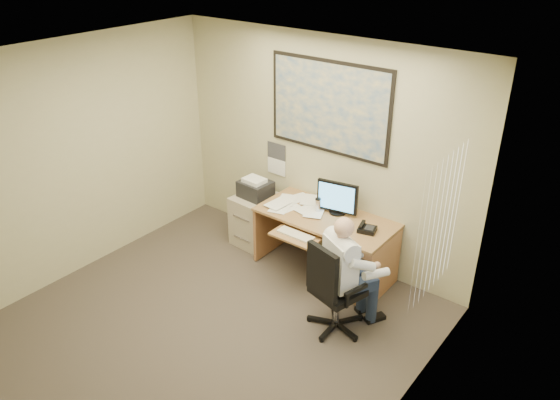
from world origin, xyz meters
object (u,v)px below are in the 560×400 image
Objects in this scene: desk at (350,248)px; filing_cabinet at (256,215)px; office_chair at (336,305)px; person at (340,274)px.

desk is 1.75× the size of filing_cabinet.
filing_cabinet is 0.89× the size of office_chair.
office_chair is (1.75, -0.84, -0.09)m from filing_cabinet.
office_chair is (0.34, -0.83, -0.14)m from desk.
filing_cabinet is 1.92m from person.
filing_cabinet is 0.72× the size of person.
person reaches higher than office_chair.
office_chair is at bearing -22.18° from filing_cabinet.
desk is 0.84m from person.
filing_cabinet is (-1.41, 0.02, -0.05)m from desk.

